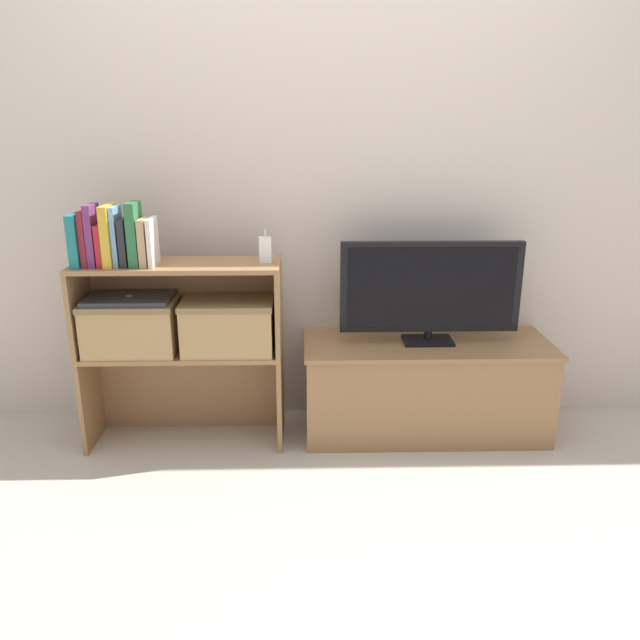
% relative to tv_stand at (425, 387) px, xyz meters
% --- Properties ---
extents(ground_plane, '(16.00, 16.00, 0.00)m').
position_rel_tv_stand_xyz_m(ground_plane, '(-0.49, -0.21, -0.22)').
color(ground_plane, '#BCB2A3').
extents(wall_back, '(10.00, 0.05, 2.40)m').
position_rel_tv_stand_xyz_m(wall_back, '(-0.49, 0.24, 0.98)').
color(wall_back, beige).
rests_on(wall_back, ground_plane).
extents(tv_stand, '(1.11, 0.44, 0.44)m').
position_rel_tv_stand_xyz_m(tv_stand, '(0.00, 0.00, 0.00)').
color(tv_stand, olive).
rests_on(tv_stand, ground_plane).
extents(tv, '(0.79, 0.14, 0.46)m').
position_rel_tv_stand_xyz_m(tv, '(0.00, -0.00, 0.47)').
color(tv, black).
rests_on(tv, tv_stand).
extents(bookshelf_lower_tier, '(0.86, 0.29, 0.44)m').
position_rel_tv_stand_xyz_m(bookshelf_lower_tier, '(-1.09, -0.01, 0.06)').
color(bookshelf_lower_tier, olive).
rests_on(bookshelf_lower_tier, ground_plane).
extents(bookshelf_upper_tier, '(0.86, 0.29, 0.38)m').
position_rel_tv_stand_xyz_m(bookshelf_upper_tier, '(-1.09, -0.01, 0.47)').
color(bookshelf_upper_tier, olive).
rests_on(bookshelf_upper_tier, bookshelf_lower_tier).
extents(book_teal, '(0.04, 0.16, 0.21)m').
position_rel_tv_stand_xyz_m(book_teal, '(-1.47, -0.10, 0.71)').
color(book_teal, '#1E7075').
rests_on(book_teal, bookshelf_upper_tier).
extents(book_maroon, '(0.02, 0.13, 0.23)m').
position_rel_tv_stand_xyz_m(book_maroon, '(-1.44, -0.10, 0.72)').
color(book_maroon, maroon).
rests_on(book_maroon, bookshelf_upper_tier).
extents(book_plum, '(0.03, 0.13, 0.25)m').
position_rel_tv_stand_xyz_m(book_plum, '(-1.41, -0.10, 0.73)').
color(book_plum, '#6B2D66').
rests_on(book_plum, bookshelf_upper_tier).
extents(book_crimson, '(0.02, 0.13, 0.17)m').
position_rel_tv_stand_xyz_m(book_crimson, '(-1.37, -0.10, 0.69)').
color(book_crimson, '#B22328').
rests_on(book_crimson, bookshelf_upper_tier).
extents(book_mustard, '(0.03, 0.16, 0.25)m').
position_rel_tv_stand_xyz_m(book_mustard, '(-1.34, -0.10, 0.73)').
color(book_mustard, gold).
rests_on(book_mustard, bookshelf_upper_tier).
extents(book_skyblue, '(0.02, 0.12, 0.24)m').
position_rel_tv_stand_xyz_m(book_skyblue, '(-1.31, -0.10, 0.72)').
color(book_skyblue, '#709ECC').
rests_on(book_skyblue, bookshelf_upper_tier).
extents(book_charcoal, '(0.03, 0.13, 0.19)m').
position_rel_tv_stand_xyz_m(book_charcoal, '(-1.28, -0.10, 0.70)').
color(book_charcoal, '#232328').
rests_on(book_charcoal, bookshelf_upper_tier).
extents(book_forest, '(0.04, 0.13, 0.26)m').
position_rel_tv_stand_xyz_m(book_forest, '(-1.24, -0.10, 0.73)').
color(book_forest, '#286638').
rests_on(book_forest, bookshelf_upper_tier).
extents(book_tan, '(0.03, 0.13, 0.19)m').
position_rel_tv_stand_xyz_m(book_tan, '(-1.20, -0.10, 0.70)').
color(book_tan, tan).
rests_on(book_tan, bookshelf_upper_tier).
extents(book_ivory, '(0.02, 0.14, 0.19)m').
position_rel_tv_stand_xyz_m(book_ivory, '(-1.17, -0.10, 0.70)').
color(book_ivory, silver).
rests_on(book_ivory, bookshelf_upper_tier).
extents(baby_monitor, '(0.05, 0.03, 0.14)m').
position_rel_tv_stand_xyz_m(baby_monitor, '(-0.71, -0.06, 0.66)').
color(baby_monitor, white).
rests_on(baby_monitor, bookshelf_upper_tier).
extents(storage_basket_left, '(0.39, 0.26, 0.23)m').
position_rel_tv_stand_xyz_m(storage_basket_left, '(-1.29, -0.08, 0.34)').
color(storage_basket_left, tan).
rests_on(storage_basket_left, bookshelf_lower_tier).
extents(storage_basket_right, '(0.39, 0.26, 0.23)m').
position_rel_tv_stand_xyz_m(storage_basket_right, '(-0.88, -0.08, 0.34)').
color(storage_basket_right, tan).
rests_on(storage_basket_right, bookshelf_lower_tier).
extents(laptop, '(0.36, 0.23, 0.02)m').
position_rel_tv_stand_xyz_m(laptop, '(-1.29, -0.08, 0.45)').
color(laptop, '#2D2D33').
rests_on(laptop, storage_basket_left).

